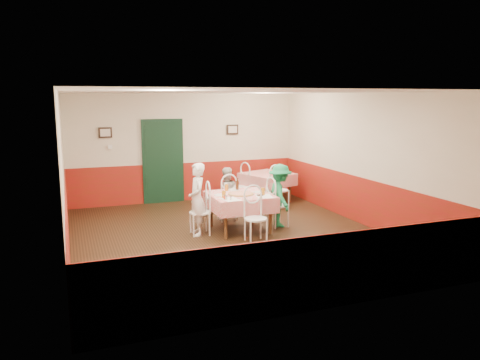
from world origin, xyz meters
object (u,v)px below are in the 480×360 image
object	(u,v)px
chair_second_a	(240,187)
diner_far	(226,194)
main_table	(240,212)
diner_right	(280,195)
second_table	(267,188)
glass_a	(224,194)
chair_near	(256,219)
diner_left	(197,199)
chair_right	(278,206)
glass_b	(263,191)
beer_bottle	(237,185)
chair_far	(227,200)
wallet	(260,195)
chair_left	(200,212)
chair_second_b	(280,190)
pizza	(241,194)
glass_c	(227,188)

from	to	relation	value
chair_second_a	diner_far	world-z (taller)	diner_far
main_table	diner_right	bearing A→B (deg)	-0.05
second_table	glass_a	size ratio (longest dim) A/B	8.06
chair_near	diner_left	xyz separation A→B (m)	(-0.90, 0.85, 0.27)
chair_right	diner_far	bearing A→B (deg)	35.08
chair_right	glass_b	distance (m)	0.64
main_table	beer_bottle	world-z (taller)	beer_bottle
beer_bottle	chair_far	bearing A→B (deg)	100.82
chair_right	wallet	xyz separation A→B (m)	(-0.54, -0.30, 0.32)
diner_far	second_table	bearing A→B (deg)	-147.49
chair_left	chair_far	size ratio (longest dim) A/B	1.00
chair_near	chair_second_b	xyz separation A→B (m)	(1.60, 2.34, 0.00)
chair_second_b	glass_b	bearing A→B (deg)	-145.50
chair_left	pizza	world-z (taller)	chair_left
chair_near	second_table	bearing A→B (deg)	64.68
glass_b	wallet	xyz separation A→B (m)	(-0.09, -0.06, -0.06)
main_table	pizza	xyz separation A→B (m)	(-0.00, -0.05, 0.40)
second_table	diner_left	bearing A→B (deg)	-138.10
main_table	glass_a	distance (m)	0.67
glass_b	wallet	world-z (taller)	glass_b
chair_left	diner_left	world-z (taller)	diner_left
glass_b	diner_right	size ratio (longest dim) A/B	0.11
pizza	glass_c	xyz separation A→B (m)	(-0.14, 0.48, 0.05)
chair_second_a	beer_bottle	world-z (taller)	beer_bottle
glass_a	diner_right	world-z (taller)	diner_right
wallet	diner_left	xyz separation A→B (m)	(-1.21, 0.30, -0.05)
diner_left	diner_right	size ratio (longest dim) A/B	1.08
chair_right	beer_bottle	bearing A→B (deg)	54.12
beer_bottle	diner_left	distance (m)	1.08
chair_far	glass_a	distance (m)	1.23
second_table	chair_second_b	size ratio (longest dim) A/B	1.24
chair_near	diner_right	distance (m)	1.26
glass_c	beer_bottle	world-z (taller)	beer_bottle
main_table	glass_c	xyz separation A→B (m)	(-0.14, 0.43, 0.45)
chair_right	glass_a	world-z (taller)	chair_right
chair_near	glass_c	distance (m)	1.34
chair_far	glass_c	size ratio (longest dim) A/B	6.83
main_table	glass_c	world-z (taller)	glass_c
chair_second_a	chair_far	bearing A→B (deg)	-52.24
glass_a	main_table	bearing A→B (deg)	28.95
chair_left	diner_left	size ratio (longest dim) A/B	0.63
chair_left	beer_bottle	world-z (taller)	beer_bottle
beer_bottle	chair_second_a	bearing A→B (deg)	67.59
second_table	chair_second_b	xyz separation A→B (m)	(0.00, -0.75, 0.08)
chair_right	beer_bottle	size ratio (longest dim) A/B	3.77
main_table	glass_a	bearing A→B (deg)	-151.05
chair_near	chair_second_a	size ratio (longest dim) A/B	1.00
pizza	glass_b	distance (m)	0.45
glass_c	diner_left	world-z (taller)	diner_left
chair_second_a	glass_a	distance (m)	2.81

